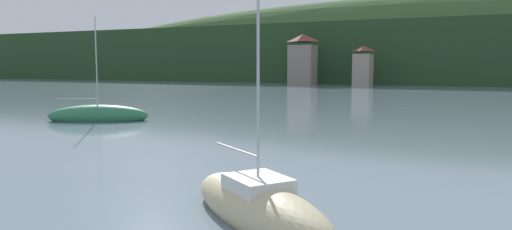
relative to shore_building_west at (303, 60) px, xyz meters
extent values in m
cube|color=#264223|center=(23.85, 28.23, 1.59)|extent=(352.00, 44.71, 12.81)
ellipsoid|color=#38562D|center=(23.69, 39.40, -0.33)|extent=(246.40, 31.30, 34.26)
cube|color=gray|center=(0.00, 0.00, -0.92)|extent=(4.81, 4.26, 7.79)
pyramid|color=brown|center=(0.00, 0.00, 4.36)|extent=(5.05, 4.47, 1.49)
cube|color=gray|center=(11.93, -0.10, -1.83)|extent=(3.12, 4.06, 5.97)
pyramid|color=brown|center=(11.93, -0.10, 2.17)|extent=(3.28, 4.26, 1.09)
ellipsoid|color=#2D754C|center=(7.24, -63.66, -4.46)|extent=(7.03, 4.99, 1.57)
cylinder|color=#B7B7BC|center=(7.24, -63.66, -0.77)|extent=(0.08, 0.08, 6.52)
cylinder|color=#ADADB2|center=(6.02, -64.33, -3.25)|extent=(2.47, 1.40, 0.08)
ellipsoid|color=#CCBC8E|center=(26.58, -78.59, -4.50)|extent=(6.04, 5.06, 1.41)
cylinder|color=#B7B7BC|center=(26.58, -78.59, -0.23)|extent=(0.07, 0.07, 7.76)
cylinder|color=#ADADB2|center=(25.59, -77.87, -3.18)|extent=(2.03, 1.49, 0.07)
cube|color=silver|center=(26.58, -78.59, -3.89)|extent=(2.07, 2.01, 0.44)
camera|label=1|loc=(31.51, -89.28, -0.87)|focal=33.42mm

